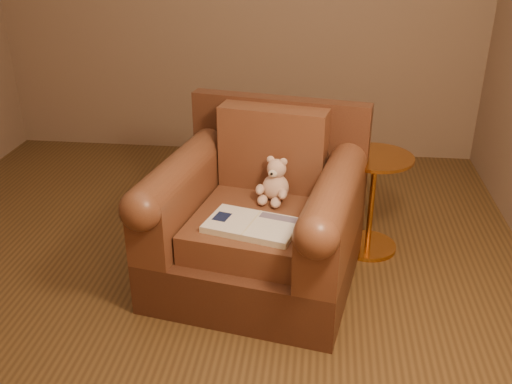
# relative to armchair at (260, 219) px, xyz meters

# --- Properties ---
(floor) EXTENTS (4.00, 4.00, 0.00)m
(floor) POSITION_rel_armchair_xyz_m (-0.40, -0.04, -0.36)
(floor) COLOR brown
(floor) RESTS_ON ground
(armchair) EXTENTS (1.21, 1.17, 0.94)m
(armchair) POSITION_rel_armchair_xyz_m (0.00, 0.00, 0.00)
(armchair) COLOR #4A2818
(armchair) RESTS_ON floor
(teddy_bear) EXTENTS (0.18, 0.21, 0.25)m
(teddy_bear) POSITION_rel_armchair_xyz_m (0.08, 0.08, 0.18)
(teddy_bear) COLOR beige
(teddy_bear) RESTS_ON armchair
(guidebook) EXTENTS (0.51, 0.38, 0.04)m
(guidebook) POSITION_rel_armchair_xyz_m (-0.01, -0.26, 0.10)
(guidebook) COLOR beige
(guidebook) RESTS_ON armchair
(side_table) EXTENTS (0.44, 0.44, 0.62)m
(side_table) POSITION_rel_armchair_xyz_m (0.64, 0.38, -0.03)
(side_table) COLOR #CD8738
(side_table) RESTS_ON floor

